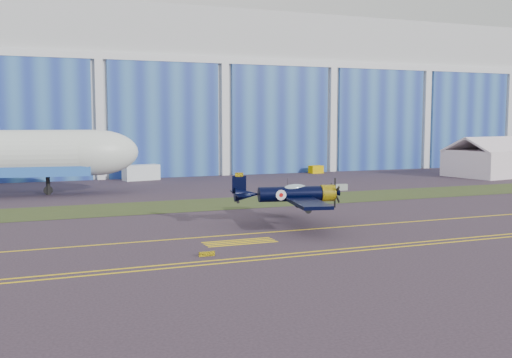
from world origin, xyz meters
name	(u,v)px	position (x,y,z in m)	size (l,w,h in m)	color
ground	(374,215)	(0.00, 0.00, 0.00)	(260.00, 260.00, 0.00)	#392C37
grass_median	(313,199)	(0.00, 14.00, 0.02)	(260.00, 10.00, 0.02)	#475128
hangar	(191,97)	(0.00, 71.79, 14.96)	(220.00, 45.70, 30.00)	silver
taxiway_centreline	(402,222)	(0.00, -5.00, 0.01)	(200.00, 0.20, 0.02)	yellow
edge_line_near	(470,240)	(0.00, -14.50, 0.01)	(80.00, 0.20, 0.02)	yellow
edge_line_far	(462,238)	(0.00, -13.50, 0.01)	(80.00, 0.20, 0.02)	yellow
hold_short_ladder	(240,242)	(-18.00, -8.10, 0.01)	(6.00, 2.40, 0.02)	yellow
guard_board_left	(207,254)	(-22.00, -12.00, 0.17)	(1.20, 0.15, 0.35)	yellow
warbird	(291,194)	(-10.68, -2.14, 2.97)	(14.08, 16.02, 4.19)	black
tent	(493,156)	(43.93, 30.11, 3.54)	(16.92, 13.61, 7.08)	white
shipping_container	(141,173)	(-15.91, 45.80, 1.28)	(5.90, 2.36, 2.55)	white
tug	(316,169)	(17.19, 46.77, 0.73)	(2.50, 1.56, 1.46)	#E0B400
gse_box	(486,164)	(53.99, 42.65, 0.96)	(3.19, 1.70, 1.91)	tan
barrier_a	(299,190)	(0.81, 19.85, 0.45)	(2.00, 0.60, 0.90)	#8C939B
barrier_b	(308,190)	(1.91, 19.38, 0.45)	(2.00, 0.60, 0.90)	gray
barrier_c	(341,187)	(7.70, 20.69, 0.45)	(2.00, 0.60, 0.90)	gray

